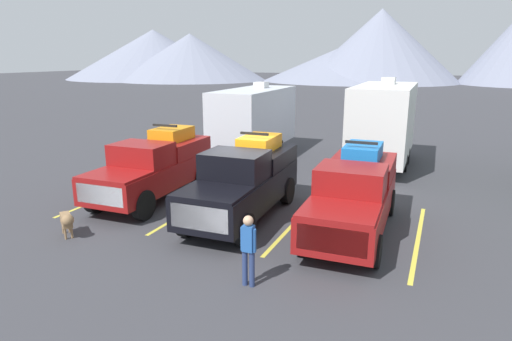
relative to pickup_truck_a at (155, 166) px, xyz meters
The scene contains 13 objects.
ground_plane 3.81m from the pickup_truck_a, ahead, with size 240.00×240.00×0.00m, color #38383D.
pickup_truck_a is the anchor object (origin of this frame).
pickup_truck_b 3.76m from the pickup_truck_a, ahead, with size 2.19×5.63×2.56m.
pickup_truck_c 7.13m from the pickup_truck_a, ahead, with size 2.19×5.81×2.49m.
lot_stripe_a 2.11m from the pickup_truck_a, behind, with size 0.12×5.50×0.01m, color gold.
lot_stripe_b 2.20m from the pickup_truck_a, ahead, with size 0.12×5.50×0.01m, color gold.
lot_stripe_c 5.53m from the pickup_truck_a, ahead, with size 0.12×5.50×0.01m, color gold.
lot_stripe_d 9.04m from the pickup_truck_a, ahead, with size 0.12×5.50×0.01m, color gold.
camper_trailer_a 7.88m from the pickup_truck_a, 86.65° to the left, with size 2.48×7.49×3.67m.
camper_trailer_b 10.60m from the pickup_truck_a, 50.14° to the left, with size 2.53×7.45×4.00m.
person_a 7.20m from the pickup_truck_a, 38.29° to the right, with size 0.36×0.23×1.65m.
dog 4.07m from the pickup_truck_a, 91.45° to the right, with size 0.85×0.70×0.76m.
mountain_ridge 78.51m from the pickup_truck_a, 86.15° to the left, with size 156.82×45.58×16.54m.
Camera 1 is at (5.66, -12.19, 4.93)m, focal length 30.81 mm.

